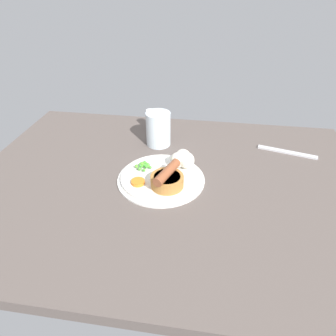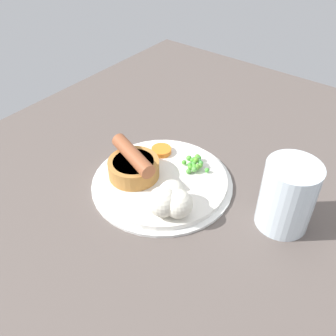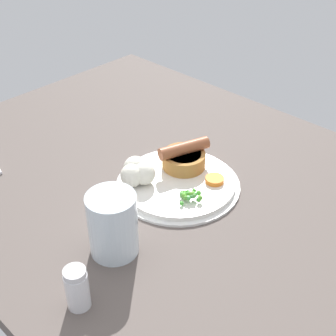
# 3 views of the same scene
# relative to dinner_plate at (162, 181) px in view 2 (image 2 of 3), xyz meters

# --- Properties ---
(dining_table) EXTENTS (1.10, 0.80, 0.03)m
(dining_table) POSITION_rel_dinner_plate_xyz_m (0.02, 0.00, -0.02)
(dining_table) COLOR #564C47
(dining_table) RESTS_ON ground
(dinner_plate) EXTENTS (0.24, 0.24, 0.01)m
(dinner_plate) POSITION_rel_dinner_plate_xyz_m (0.00, 0.00, 0.00)
(dinner_plate) COLOR silver
(dinner_plate) RESTS_ON dining_table
(sausage_pudding) EXTENTS (0.09, 0.11, 0.05)m
(sausage_pudding) POSITION_rel_dinner_plate_xyz_m (0.02, -0.04, 0.03)
(sausage_pudding) COLOR #AD7538
(sausage_pudding) RESTS_ON dinner_plate
(pea_pile) EXTENTS (0.05, 0.05, 0.02)m
(pea_pile) POSITION_rel_dinner_plate_xyz_m (-0.06, 0.03, 0.02)
(pea_pile) COLOR #56A031
(pea_pile) RESTS_ON dinner_plate
(cauliflower_floret) EXTENTS (0.07, 0.07, 0.05)m
(cauliflower_floret) POSITION_rel_dinner_plate_xyz_m (0.05, 0.06, 0.03)
(cauliflower_floret) COLOR silver
(cauliflower_floret) RESTS_ON dinner_plate
(carrot_slice_1) EXTENTS (0.05, 0.05, 0.01)m
(carrot_slice_1) POSITION_rel_dinner_plate_xyz_m (-0.05, -0.04, 0.01)
(carrot_slice_1) COLOR orange
(carrot_slice_1) RESTS_ON dinner_plate
(drinking_glass) EXTENTS (0.08, 0.08, 0.11)m
(drinking_glass) POSITION_rel_dinner_plate_xyz_m (-0.04, 0.20, 0.05)
(drinking_glass) COLOR silver
(drinking_glass) RESTS_ON dining_table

